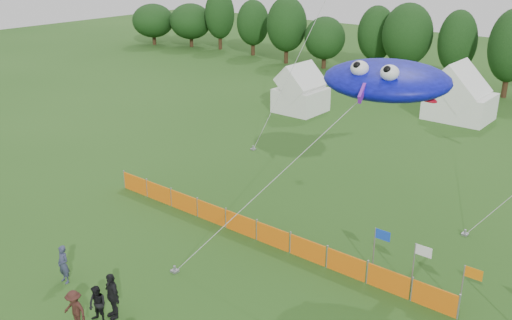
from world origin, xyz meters
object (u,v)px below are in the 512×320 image
Objects in this scene: tent_right at (460,98)px; barrier_fence at (256,230)px; spectator_d at (112,295)px; stingray_kite at (391,79)px; tent_left at (301,92)px; spectator_b at (98,305)px; spectator_c at (75,310)px; spectator_a at (63,264)px.

tent_right is 0.25× the size of barrier_fence.
spectator_d is 14.46m from stingray_kite.
barrier_fence is 10.42× the size of spectator_d.
tent_right is at bearing 29.08° from tent_left.
spectator_b is 0.83m from spectator_c.
spectator_d reaches higher than spectator_c.
barrier_fence is (-0.05, -26.18, -1.29)m from tent_right.
spectator_a is 3.48m from spectator_b.
tent_left is 0.25× the size of stingray_kite.
tent_right is (11.32, 6.29, 0.12)m from tent_left.
tent_left is 0.19× the size of barrier_fence.
stingray_kite is at bearing 52.05° from spectator_a.
spectator_d is at bearing -92.79° from barrier_fence.
barrier_fence is 1.35× the size of stingray_kite.
spectator_c is at bearing -70.63° from tent_left.
spectator_c is at bearing -96.38° from spectator_d.
tent_left reaches higher than barrier_fence.
spectator_d is at bearing -3.28° from spectator_a.
barrier_fence is 12.40× the size of spectator_c.
stingray_kite is (5.41, 12.01, 7.30)m from spectator_b.
tent_right reaches higher than spectator_d.
tent_left is 22.89m from barrier_fence.
tent_right reaches higher than spectator_a.
stingray_kite reaches higher than barrier_fence.
stingray_kite is at bearing 57.26° from spectator_c.
barrier_fence is at bearing -90.12° from tent_right.
spectator_c is at bearing -95.48° from barrier_fence.
spectator_d is (-0.40, -8.22, 0.46)m from barrier_fence.
tent_right is 2.63× the size of spectator_d.
spectator_d is at bearing -114.61° from stingray_kite.
tent_left reaches higher than spectator_b.
tent_right is at bearing 81.59° from spectator_b.
tent_right is at bearing 83.45° from spectator_a.
spectator_b is at bearing 57.05° from spectator_c.
barrier_fence is at bearing 102.09° from spectator_d.
spectator_a is 0.89× the size of spectator_d.
spectator_c is at bearing -91.56° from tent_right.
spectator_d is (0.52, 1.32, 0.15)m from spectator_c.
spectator_a is 3.57m from spectator_d.
spectator_c is 15.78m from stingray_kite.
tent_right is 34.99m from spectator_b.
spectator_b is at bearing -12.76° from spectator_a.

